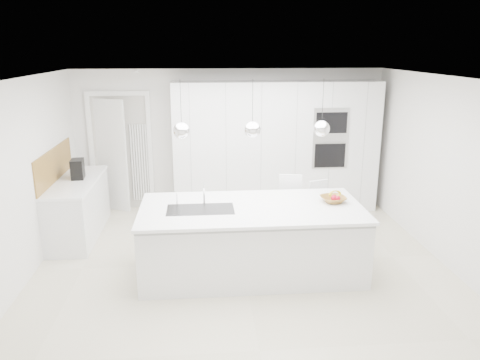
{
  "coord_description": "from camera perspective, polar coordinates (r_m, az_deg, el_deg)",
  "views": [
    {
      "loc": [
        -0.53,
        -5.86,
        2.86
      ],
      "look_at": [
        0.0,
        0.3,
        1.1
      ],
      "focal_mm": 35.0,
      "sensor_mm": 36.0,
      "label": 1
    }
  ],
  "objects": [
    {
      "name": "apple_a",
      "position": [
        6.21,
        11.36,
        -2.19
      ],
      "size": [
        0.07,
        0.07,
        0.07
      ],
      "primitive_type": "sphere",
      "color": "#AA0A20",
      "rests_on": "fruit_bowl"
    },
    {
      "name": "wall_left",
      "position": [
        6.47,
        -24.81,
        -0.02
      ],
      "size": [
        0.0,
        5.0,
        5.0
      ],
      "primitive_type": "plane",
      "rotation": [
        1.57,
        0.0,
        1.57
      ],
      "color": "silver",
      "rests_on": "ground"
    },
    {
      "name": "bar_stool_right",
      "position": [
        7.03,
        9.62,
        -4.13
      ],
      "size": [
        0.43,
        0.51,
        0.96
      ],
      "primitive_type": null,
      "rotation": [
        0.0,
        0.0,
        0.29
      ],
      "color": "white",
      "rests_on": "floor"
    },
    {
      "name": "bar_stool_left",
      "position": [
        6.89,
        6.28,
        -3.97
      ],
      "size": [
        0.44,
        0.54,
        1.06
      ],
      "primitive_type": null,
      "rotation": [
        0.0,
        0.0,
        -0.19
      ],
      "color": "white",
      "rests_on": "floor"
    },
    {
      "name": "banana_bunch",
      "position": [
        6.25,
        11.5,
        -1.69
      ],
      "size": [
        0.21,
        0.16,
        0.19
      ],
      "primitive_type": "torus",
      "rotation": [
        1.22,
        0.0,
        0.35
      ],
      "color": "gold",
      "rests_on": "fruit_bowl"
    },
    {
      "name": "ceiling",
      "position": [
        5.89,
        0.26,
        12.39
      ],
      "size": [
        5.5,
        5.5,
        0.0
      ],
      "primitive_type": "plane",
      "rotation": [
        3.14,
        0.0,
        0.0
      ],
      "color": "white",
      "rests_on": "wall_back"
    },
    {
      "name": "left_base_cabinets",
      "position": [
        7.71,
        -19.1,
        -3.39
      ],
      "size": [
        0.6,
        1.8,
        0.86
      ],
      "primitive_type": "cube",
      "color": "white",
      "rests_on": "floor"
    },
    {
      "name": "apple_b",
      "position": [
        6.21,
        11.41,
        -2.14
      ],
      "size": [
        0.08,
        0.08,
        0.08
      ],
      "primitive_type": "sphere",
      "color": "#AA0A20",
      "rests_on": "fruit_bowl"
    },
    {
      "name": "apple_c",
      "position": [
        6.2,
        11.75,
        -2.24
      ],
      "size": [
        0.07,
        0.07,
        0.07
      ],
      "primitive_type": "sphere",
      "color": "#AA0A20",
      "rests_on": "fruit_bowl"
    },
    {
      "name": "island_worktop",
      "position": [
        5.98,
        1.41,
        -3.45
      ],
      "size": [
        2.84,
        1.4,
        0.04
      ],
      "primitive_type": "cube",
      "color": "white",
      "rests_on": "island_base"
    },
    {
      "name": "left_worktop",
      "position": [
        7.58,
        -19.41,
        -0.17
      ],
      "size": [
        0.62,
        1.82,
        0.04
      ],
      "primitive_type": "cube",
      "color": "white",
      "rests_on": "left_base_cabinets"
    },
    {
      "name": "espresso_machine",
      "position": [
        7.63,
        -19.19,
        1.28
      ],
      "size": [
        0.21,
        0.3,
        0.3
      ],
      "primitive_type": "cube",
      "rotation": [
        0.0,
        0.0,
        0.1
      ],
      "color": "black",
      "rests_on": "left_worktop"
    },
    {
      "name": "oven_stack",
      "position": [
        8.2,
        10.99,
        5.0
      ],
      "size": [
        0.62,
        0.04,
        1.05
      ],
      "primitive_type": null,
      "color": "#A5A5A8",
      "rests_on": "tall_cabinets"
    },
    {
      "name": "oak_backsplash",
      "position": [
        7.59,
        -21.7,
        1.74
      ],
      "size": [
        0.02,
        1.8,
        0.5
      ],
      "primitive_type": "cube",
      "color": "olive",
      "rests_on": "wall_left"
    },
    {
      "name": "radiator",
      "position": [
        8.63,
        -12.11,
        2.07
      ],
      "size": [
        0.32,
        0.04,
        1.4
      ],
      "primitive_type": null,
      "color": "white",
      "rests_on": "floor"
    },
    {
      "name": "island_tap",
      "position": [
        6.03,
        -4.41,
        -1.61
      ],
      "size": [
        0.02,
        0.02,
        0.3
      ],
      "primitive_type": "cylinder",
      "color": "white",
      "rests_on": "island_worktop"
    },
    {
      "name": "pendant_left",
      "position": [
        5.64,
        -7.12,
        5.98
      ],
      "size": [
        0.2,
        0.2,
        0.2
      ],
      "primitive_type": "sphere",
      "color": "white",
      "rests_on": "ceiling"
    },
    {
      "name": "island_base",
      "position": [
        6.1,
        1.43,
        -7.59
      ],
      "size": [
        2.8,
        1.2,
        0.86
      ],
      "primitive_type": "cube",
      "color": "white",
      "rests_on": "floor"
    },
    {
      "name": "tall_cabinets",
      "position": [
        8.34,
        4.37,
        4.03
      ],
      "size": [
        3.6,
        0.6,
        2.3
      ],
      "primitive_type": "cube",
      "color": "white",
      "rests_on": "floor"
    },
    {
      "name": "island_sink",
      "position": [
        5.92,
        -4.83,
        -4.32
      ],
      "size": [
        0.84,
        0.44,
        0.18
      ],
      "primitive_type": null,
      "color": "#3F3F42",
      "rests_on": "island_worktop"
    },
    {
      "name": "fruit_bowl",
      "position": [
        6.25,
        11.28,
        -2.32
      ],
      "size": [
        0.38,
        0.38,
        0.08
      ],
      "primitive_type": "imported",
      "rotation": [
        0.0,
        0.0,
        0.19
      ],
      "color": "olive",
      "rests_on": "island_worktop"
    },
    {
      "name": "hallway_door",
      "position": [
        8.65,
        -15.95,
        2.89
      ],
      "size": [
        0.76,
        0.38,
        2.0
      ],
      "primitive_type": "cube",
      "rotation": [
        0.0,
        0.0,
        -0.44
      ],
      "color": "white",
      "rests_on": "floor"
    },
    {
      "name": "pendant_right",
      "position": [
        5.83,
        9.91,
        6.18
      ],
      "size": [
        0.2,
        0.2,
        0.2
      ],
      "primitive_type": "sphere",
      "color": "white",
      "rests_on": "ceiling"
    },
    {
      "name": "floor",
      "position": [
        6.54,
        0.23,
        -10.04
      ],
      "size": [
        5.5,
        5.5,
        0.0
      ],
      "primitive_type": "plane",
      "color": "beige",
      "rests_on": "ground"
    },
    {
      "name": "doorway_frame",
      "position": [
        8.64,
        -14.28,
        3.15
      ],
      "size": [
        1.11,
        0.08,
        2.13
      ],
      "primitive_type": null,
      "color": "white",
      "rests_on": "floor"
    },
    {
      "name": "wall_back",
      "position": [
        8.53,
        -1.27,
        5.02
      ],
      "size": [
        5.5,
        0.0,
        5.5
      ],
      "primitive_type": "plane",
      "rotation": [
        1.57,
        0.0,
        0.0
      ],
      "color": "silver",
      "rests_on": "ground"
    },
    {
      "name": "apple_extra_3",
      "position": [
        6.2,
        11.81,
        -2.22
      ],
      "size": [
        0.07,
        0.07,
        0.07
      ],
      "primitive_type": "sphere",
      "color": "#AA0A20",
      "rests_on": "fruit_bowl"
    },
    {
      "name": "pendant_mid",
      "position": [
        5.67,
        1.53,
        6.15
      ],
      "size": [
        0.2,
        0.2,
        0.2
      ],
      "primitive_type": "sphere",
      "color": "white",
      "rests_on": "ceiling"
    }
  ]
}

